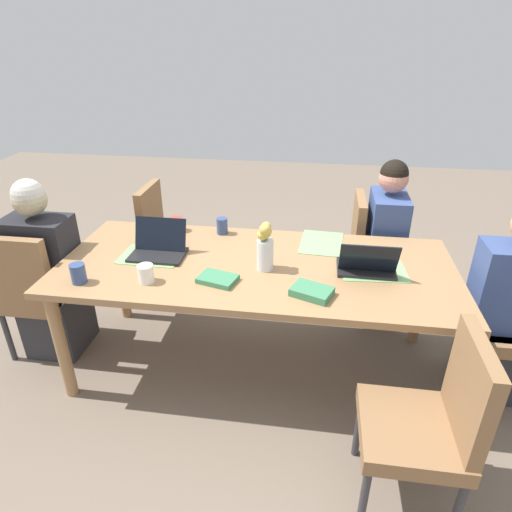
% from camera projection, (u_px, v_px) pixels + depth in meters
% --- Properties ---
extents(ground_plane, '(10.00, 10.00, 0.00)m').
position_uv_depth(ground_plane, '(256.00, 364.00, 2.91)').
color(ground_plane, '#756656').
extents(dining_table, '(2.29, 0.99, 0.75)m').
position_uv_depth(dining_table, '(256.00, 274.00, 2.60)').
color(dining_table, '#9E754C').
rests_on(dining_table, ground_plane).
extents(chair_far_left_near, '(0.44, 0.44, 0.90)m').
position_uv_depth(chair_far_left_near, '(371.00, 249.00, 3.30)').
color(chair_far_left_near, olive).
rests_on(chair_far_left_near, ground_plane).
extents(person_far_left_near, '(0.36, 0.40, 1.19)m').
position_uv_depth(person_far_left_near, '(383.00, 250.00, 3.22)').
color(person_far_left_near, '#2D2D33').
rests_on(person_far_left_near, ground_plane).
extents(chair_head_right_left_mid, '(0.44, 0.44, 0.90)m').
position_uv_depth(chair_head_right_left_mid, '(510.00, 311.00, 2.58)').
color(chair_head_right_left_mid, olive).
rests_on(chair_head_right_left_mid, ground_plane).
extents(person_head_right_left_mid, '(0.40, 0.36, 1.19)m').
position_uv_depth(person_head_right_left_mid, '(505.00, 314.00, 2.51)').
color(person_head_right_left_mid, '#2D2D33').
rests_on(person_head_right_left_mid, ground_plane).
extents(chair_head_left_left_far, '(0.44, 0.44, 0.90)m').
position_uv_depth(chair_head_left_left_far, '(35.00, 288.00, 2.80)').
color(chair_head_left_left_far, olive).
rests_on(chair_head_left_left_far, ground_plane).
extents(person_head_left_left_far, '(0.40, 0.36, 1.19)m').
position_uv_depth(person_head_left_left_far, '(49.00, 279.00, 2.85)').
color(person_head_left_left_far, '#2D2D33').
rests_on(person_head_left_left_far, ground_plane).
extents(chair_far_right_near, '(0.44, 0.44, 0.90)m').
position_uv_depth(chair_far_right_near, '(166.00, 235.00, 3.52)').
color(chair_far_right_near, olive).
rests_on(chair_far_right_near, ground_plane).
extents(chair_near_right_mid, '(0.44, 0.44, 0.90)m').
position_uv_depth(chair_near_right_mid, '(433.00, 418.00, 1.87)').
color(chair_near_right_mid, olive).
rests_on(chair_near_right_mid, ground_plane).
extents(flower_vase, '(0.10, 0.10, 0.28)m').
position_uv_depth(flower_vase, '(265.00, 245.00, 2.44)').
color(flower_vase, silver).
rests_on(flower_vase, dining_table).
extents(placemat_far_left_near, '(0.28, 0.38, 0.00)m').
position_uv_depth(placemat_far_left_near, '(321.00, 243.00, 2.81)').
color(placemat_far_left_near, '#7FAD70').
rests_on(placemat_far_left_near, dining_table).
extents(placemat_head_right_left_mid, '(0.38, 0.29, 0.00)m').
position_uv_depth(placemat_head_right_left_mid, '(374.00, 270.00, 2.49)').
color(placemat_head_right_left_mid, '#7FAD70').
rests_on(placemat_head_right_left_mid, dining_table).
extents(placemat_head_left_left_far, '(0.37, 0.27, 0.00)m').
position_uv_depth(placemat_head_left_left_far, '(151.00, 256.00, 2.65)').
color(placemat_head_left_left_far, '#7FAD70').
rests_on(placemat_head_left_left_far, dining_table).
extents(laptop_head_left_left_far, '(0.32, 0.22, 0.21)m').
position_uv_depth(laptop_head_left_left_far, '(159.00, 248.00, 2.65)').
color(laptop_head_left_left_far, black).
rests_on(laptop_head_left_left_far, dining_table).
extents(laptop_head_right_left_mid, '(0.32, 0.22, 0.20)m').
position_uv_depth(laptop_head_right_left_mid, '(367.00, 265.00, 2.45)').
color(laptop_head_right_left_mid, black).
rests_on(laptop_head_right_left_mid, dining_table).
extents(coffee_mug_near_left, '(0.08, 0.08, 0.11)m').
position_uv_depth(coffee_mug_near_left, '(78.00, 273.00, 2.35)').
color(coffee_mug_near_left, '#33477A').
rests_on(coffee_mug_near_left, dining_table).
extents(coffee_mug_near_right, '(0.09, 0.09, 0.10)m').
position_uv_depth(coffee_mug_near_right, '(177.00, 224.00, 2.97)').
color(coffee_mug_near_right, '#AD3D38').
rests_on(coffee_mug_near_right, dining_table).
extents(coffee_mug_centre_left, '(0.07, 0.07, 0.11)m').
position_uv_depth(coffee_mug_centre_left, '(222.00, 226.00, 2.92)').
color(coffee_mug_centre_left, '#33477A').
rests_on(coffee_mug_centre_left, dining_table).
extents(coffee_mug_centre_right, '(0.09, 0.09, 0.10)m').
position_uv_depth(coffee_mug_centre_right, '(146.00, 274.00, 2.36)').
color(coffee_mug_centre_right, white).
rests_on(coffee_mug_centre_right, dining_table).
extents(book_red_cover, '(0.23, 0.19, 0.03)m').
position_uv_depth(book_red_cover, '(218.00, 279.00, 2.38)').
color(book_red_cover, '#3D7F56').
rests_on(book_red_cover, dining_table).
extents(book_blue_cover, '(0.24, 0.20, 0.04)m').
position_uv_depth(book_blue_cover, '(312.00, 292.00, 2.25)').
color(book_blue_cover, '#3D7F56').
rests_on(book_blue_cover, dining_table).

